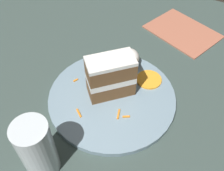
# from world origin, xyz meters

# --- Properties ---
(ground_plane) EXTENTS (6.00, 6.00, 0.00)m
(ground_plane) POSITION_xyz_m (0.00, 0.00, 0.00)
(ground_plane) COLOR black
(ground_plane) RESTS_ON ground
(dining_table) EXTENTS (1.10, 1.05, 0.02)m
(dining_table) POSITION_xyz_m (0.00, 0.00, 0.01)
(dining_table) COLOR #384742
(dining_table) RESTS_ON ground
(plate) EXTENTS (0.31, 0.31, 0.01)m
(plate) POSITION_xyz_m (0.06, -0.05, 0.03)
(plate) COLOR gray
(plate) RESTS_ON dining_table
(cake_slice) EXTENTS (0.12, 0.12, 0.11)m
(cake_slice) POSITION_xyz_m (0.05, -0.04, 0.09)
(cake_slice) COLOR brown
(cake_slice) RESTS_ON plate
(cream_dollop) EXTENTS (0.05, 0.05, 0.05)m
(cream_dollop) POSITION_xyz_m (0.05, 0.07, 0.06)
(cream_dollop) COLOR white
(cream_dollop) RESTS_ON plate
(orange_garnish) EXTENTS (0.06, 0.06, 0.00)m
(orange_garnish) POSITION_xyz_m (0.12, 0.04, 0.04)
(orange_garnish) COLOR orange
(orange_garnish) RESTS_ON plate
(carrot_shreds_scatter) EXTENTS (0.18, 0.10, 0.00)m
(carrot_shreds_scatter) POSITION_xyz_m (0.05, -0.10, 0.04)
(carrot_shreds_scatter) COLOR orange
(carrot_shreds_scatter) RESTS_ON plate
(drinking_glass) EXTENTS (0.07, 0.07, 0.14)m
(drinking_glass) POSITION_xyz_m (0.01, -0.27, 0.08)
(drinking_glass) COLOR silver
(drinking_glass) RESTS_ON dining_table
(menu_card) EXTENTS (0.25, 0.22, 0.00)m
(menu_card) POSITION_xyz_m (0.13, 0.29, 0.02)
(menu_card) COLOR #B2664C
(menu_card) RESTS_ON dining_table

